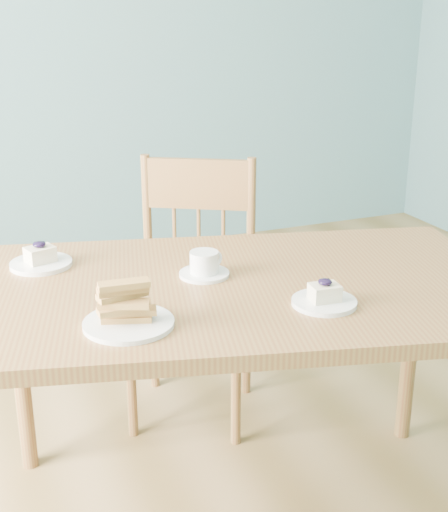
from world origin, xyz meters
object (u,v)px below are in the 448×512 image
object	(u,v)px
dining_table	(240,309)
coffee_cup	(205,265)
cheesecake_plate_near	(324,298)
biscotti_plate	(128,311)
cheesecake_plate_far	(41,260)
dining_chair	(193,290)

from	to	relation	value
dining_table	coffee_cup	size ratio (longest dim) A/B	11.51
dining_table	cheesecake_plate_near	xyz separation A→B (m)	(0.14, -0.22, 0.10)
cheesecake_plate_near	coffee_cup	size ratio (longest dim) A/B	1.18
dining_table	coffee_cup	bearing A→B (deg)	142.30
cheesecake_plate_near	biscotti_plate	xyz separation A→B (m)	(-0.50, 0.07, 0.02)
dining_table	cheesecake_plate_far	world-z (taller)	cheesecake_plate_far
dining_chair	cheesecake_plate_near	world-z (taller)	dining_chair
dining_chair	coffee_cup	bearing A→B (deg)	-76.32
coffee_cup	biscotti_plate	world-z (taller)	biscotti_plate
cheesecake_plate_near	cheesecake_plate_far	xyz separation A→B (m)	(-0.63, 0.56, 0.00)
dining_chair	biscotti_plate	distance (m)	0.98
dining_table	cheesecake_plate_far	xyz separation A→B (m)	(-0.49, 0.34, 0.10)
dining_chair	cheesecake_plate_near	xyz separation A→B (m)	(0.04, -0.88, 0.31)
dining_table	dining_chair	bearing A→B (deg)	96.06
dining_table	biscotti_plate	xyz separation A→B (m)	(-0.36, -0.15, 0.12)
cheesecake_plate_near	coffee_cup	xyz separation A→B (m)	(-0.21, 0.31, 0.01)
coffee_cup	biscotti_plate	distance (m)	0.37
dining_table	biscotti_plate	world-z (taller)	biscotti_plate
biscotti_plate	cheesecake_plate_near	bearing A→B (deg)	-7.99
cheesecake_plate_near	biscotti_plate	world-z (taller)	biscotti_plate
cheesecake_plate_far	coffee_cup	size ratio (longest dim) A/B	1.26
cheesecake_plate_near	biscotti_plate	bearing A→B (deg)	172.01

